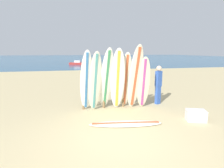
# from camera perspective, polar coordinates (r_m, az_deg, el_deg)

# --- Properties ---
(ground_plane) EXTENTS (120.00, 120.00, 0.00)m
(ground_plane) POSITION_cam_1_polar(r_m,az_deg,el_deg) (4.89, 2.95, -17.57)
(ground_plane) COLOR #CCB784
(ocean_water) EXTENTS (120.00, 80.00, 0.01)m
(ocean_water) POSITION_cam_1_polar(r_m,az_deg,el_deg) (62.22, -11.41, 7.92)
(ocean_water) COLOR #1E5984
(ocean_water) RESTS_ON ground
(surfboard_rack) EXTENTS (2.55, 0.09, 1.17)m
(surfboard_rack) POSITION_cam_1_polar(r_m,az_deg,el_deg) (7.46, 0.49, -1.92)
(surfboard_rack) COLOR olive
(surfboard_rack) RESTS_ON ground
(surfboard_leaning_far_left) EXTENTS (0.54, 0.86, 2.33)m
(surfboard_leaning_far_left) POSITION_cam_1_polar(r_m,az_deg,el_deg) (6.87, -7.91, 0.77)
(surfboard_leaning_far_left) COLOR white
(surfboard_leaning_far_left) RESTS_ON ground
(surfboard_leaning_left) EXTENTS (0.59, 0.76, 2.29)m
(surfboard_leaning_left) POSITION_cam_1_polar(r_m,az_deg,el_deg) (6.83, -5.22, 0.58)
(surfboard_leaning_left) COLOR silver
(surfboard_leaning_left) RESTS_ON ground
(surfboard_leaning_center_left) EXTENTS (0.54, 1.07, 2.41)m
(surfboard_leaning_center_left) POSITION_cam_1_polar(r_m,az_deg,el_deg) (6.93, -1.70, 1.30)
(surfboard_leaning_center_left) COLOR white
(surfboard_leaning_center_left) RESTS_ON ground
(surfboard_leaning_center) EXTENTS (0.64, 0.90, 2.39)m
(surfboard_leaning_center) POSITION_cam_1_polar(r_m,az_deg,el_deg) (6.95, 1.75, 1.24)
(surfboard_leaning_center) COLOR white
(surfboard_leaning_center) RESTS_ON ground
(surfboard_leaning_center_right) EXTENTS (0.55, 0.83, 2.25)m
(surfboard_leaning_center_right) POSITION_cam_1_polar(r_m,az_deg,el_deg) (7.24, 4.26, 1.00)
(surfboard_leaning_center_right) COLOR white
(surfboard_leaning_center_right) RESTS_ON ground
(surfboard_leaning_right) EXTENTS (0.64, 0.79, 2.53)m
(surfboard_leaning_right) POSITION_cam_1_polar(r_m,az_deg,el_deg) (7.14, 7.20, 1.96)
(surfboard_leaning_right) COLOR silver
(surfboard_leaning_right) RESTS_ON ground
(surfboard_leaning_far_right) EXTENTS (0.61, 0.69, 2.08)m
(surfboard_leaning_far_right) POSITION_cam_1_polar(r_m,az_deg,el_deg) (7.33, 9.70, 0.33)
(surfboard_leaning_far_right) COLOR beige
(surfboard_leaning_far_right) RESTS_ON ground
(surfboard_lying_on_sand) EXTENTS (2.34, 0.85, 0.08)m
(surfboard_lying_on_sand) POSITION_cam_1_polar(r_m,az_deg,el_deg) (5.92, 4.25, -12.12)
(surfboard_lying_on_sand) COLOR white
(surfboard_lying_on_sand) RESTS_ON ground
(beachgoer_standing) EXTENTS (0.31, 0.26, 1.66)m
(beachgoer_standing) POSITION_cam_1_polar(r_m,az_deg,el_deg) (8.15, 14.11, 0.26)
(beachgoer_standing) COLOR #3359B2
(beachgoer_standing) RESTS_ON ground
(small_boat_offshore) EXTENTS (2.84, 1.71, 0.71)m
(small_boat_offshore) POSITION_cam_1_polar(r_m,az_deg,el_deg) (31.29, -10.57, 6.33)
(small_boat_offshore) COLOR #B22D28
(small_boat_offshore) RESTS_ON ocean_water
(cooler_box) EXTENTS (0.70, 0.57, 0.36)m
(cooler_box) POSITION_cam_1_polar(r_m,az_deg,el_deg) (6.79, 24.45, -8.77)
(cooler_box) COLOR white
(cooler_box) RESTS_ON ground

